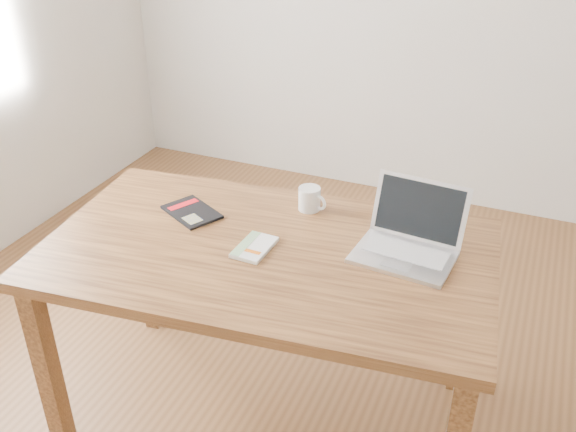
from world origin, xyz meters
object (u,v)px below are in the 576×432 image
at_px(black_guidebook, 192,212).
at_px(coffee_mug, 310,198).
at_px(white_guidebook, 254,247).
at_px(desk, 267,271).
at_px(laptop, 409,239).

xyz_separation_m(black_guidebook, coffee_mug, (0.38, 0.19, 0.04)).
height_order(white_guidebook, black_guidebook, white_guidebook).
xyz_separation_m(desk, coffee_mug, (0.04, 0.30, 0.13)).
bearing_deg(coffee_mug, desk, -78.36).
bearing_deg(black_guidebook, coffee_mug, -35.44).
height_order(desk, white_guidebook, white_guidebook).
bearing_deg(laptop, black_guidebook, -170.87).
bearing_deg(desk, black_guidebook, 156.81).
bearing_deg(white_guidebook, black_guidebook, 159.69).
distance_m(desk, laptop, 0.48).
xyz_separation_m(laptop, coffee_mug, (-0.39, 0.14, -0.00)).
relative_size(white_guidebook, laptop, 0.51).
height_order(white_guidebook, laptop, laptop).
distance_m(laptop, coffee_mug, 0.42).
bearing_deg(laptop, white_guidebook, -153.53).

